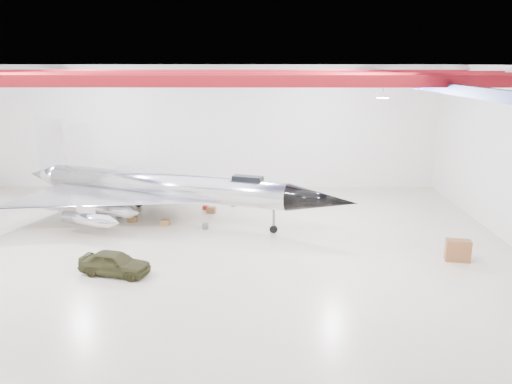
{
  "coord_description": "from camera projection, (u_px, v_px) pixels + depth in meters",
  "views": [
    {
      "loc": [
        4.37,
        -29.84,
        11.12
      ],
      "look_at": [
        3.95,
        2.0,
        2.87
      ],
      "focal_mm": 35.0,
      "sensor_mm": 36.0,
      "label": 1
    }
  ],
  "objects": [
    {
      "name": "toolbox_red",
      "position": [
        206.0,
        208.0,
        38.99
      ],
      "size": [
        0.53,
        0.47,
        0.31
      ],
      "primitive_type": "cube",
      "rotation": [
        0.0,
        0.0,
        -0.3
      ],
      "color": "maroon",
      "rests_on": "floor"
    },
    {
      "name": "crate_ply",
      "position": [
        132.0,
        219.0,
        35.94
      ],
      "size": [
        0.69,
        0.6,
        0.41
      ],
      "primitive_type": "cube",
      "rotation": [
        0.0,
        0.0,
        -0.24
      ],
      "color": "olive",
      "rests_on": "floor"
    },
    {
      "name": "jeep",
      "position": [
        115.0,
        263.0,
        26.92
      ],
      "size": [
        4.13,
        2.43,
        1.32
      ],
      "primitive_type": "imported",
      "rotation": [
        0.0,
        0.0,
        1.33
      ],
      "color": "#303118",
      "rests_on": "floor"
    },
    {
      "name": "ceiling",
      "position": [
        188.0,
        65.0,
        28.97
      ],
      "size": [
        40.0,
        40.0,
        0.0
      ],
      "primitive_type": "plane",
      "rotation": [
        3.14,
        0.0,
        0.0
      ],
      "color": "#0A0F38",
      "rests_on": "wall_back"
    },
    {
      "name": "jet_aircraft",
      "position": [
        163.0,
        189.0,
        35.85
      ],
      "size": [
        25.11,
        18.86,
        7.09
      ],
      "rotation": [
        0.0,
        0.0,
        -0.33
      ],
      "color": "silver",
      "rests_on": "floor"
    },
    {
      "name": "crate_small",
      "position": [
        119.0,
        216.0,
        36.95
      ],
      "size": [
        0.5,
        0.44,
        0.3
      ],
      "primitive_type": "cube",
      "rotation": [
        0.0,
        0.0,
        0.23
      ],
      "color": "#59595B",
      "rests_on": "floor"
    },
    {
      "name": "ceiling_structure",
      "position": [
        188.0,
        77.0,
        29.14
      ],
      "size": [
        39.5,
        29.5,
        1.08
      ],
      "color": "maroon",
      "rests_on": "ceiling"
    },
    {
      "name": "wall_back",
      "position": [
        214.0,
        127.0,
        44.87
      ],
      "size": [
        40.0,
        0.0,
        40.0
      ],
      "primitive_type": "plane",
      "rotation": [
        1.57,
        0.0,
        0.0
      ],
      "color": "silver",
      "rests_on": "floor"
    },
    {
      "name": "oil_barrel",
      "position": [
        165.0,
        223.0,
        35.16
      ],
      "size": [
        0.69,
        0.59,
        0.42
      ],
      "primitive_type": "cube",
      "rotation": [
        0.0,
        0.0,
        -0.21
      ],
      "color": "olive",
      "rests_on": "floor"
    },
    {
      "name": "engine_drum",
      "position": [
        205.0,
        226.0,
        34.45
      ],
      "size": [
        0.49,
        0.49,
        0.39
      ],
      "primitive_type": "cylinder",
      "rotation": [
        0.0,
        0.0,
        0.17
      ],
      "color": "#59595B",
      "rests_on": "floor"
    },
    {
      "name": "desk",
      "position": [
        458.0,
        250.0,
        28.79
      ],
      "size": [
        1.49,
        0.94,
        1.26
      ],
      "primitive_type": "cube",
      "rotation": [
        0.0,
        0.0,
        -0.19
      ],
      "color": "brown",
      "rests_on": "floor"
    },
    {
      "name": "spares_box",
      "position": [
        234.0,
        204.0,
        39.92
      ],
      "size": [
        0.52,
        0.52,
        0.36
      ],
      "primitive_type": "cylinder",
      "rotation": [
        0.0,
        0.0,
        -0.4
      ],
      "color": "#59595B",
      "rests_on": "floor"
    },
    {
      "name": "parts_bin",
      "position": [
        211.0,
        210.0,
        38.09
      ],
      "size": [
        0.72,
        0.61,
        0.44
      ],
      "primitive_type": "cube",
      "rotation": [
        0.0,
        0.0,
        -0.18
      ],
      "color": "olive",
      "rests_on": "floor"
    },
    {
      "name": "floor",
      "position": [
        194.0,
        243.0,
        31.73
      ],
      "size": [
        40.0,
        40.0,
        0.0
      ],
      "primitive_type": "plane",
      "color": "#C2B69A",
      "rests_on": "ground"
    }
  ]
}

